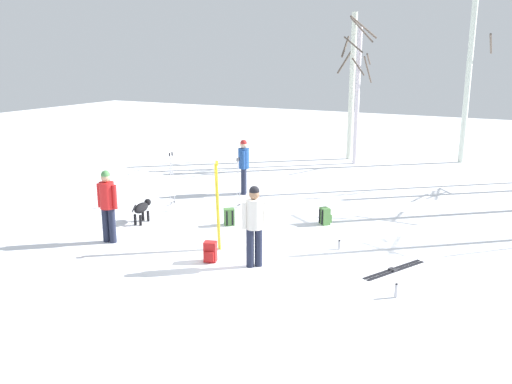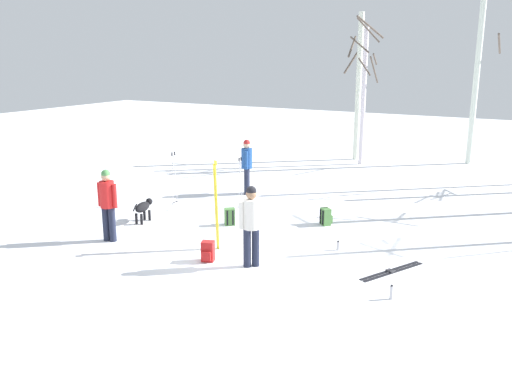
% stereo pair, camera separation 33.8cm
% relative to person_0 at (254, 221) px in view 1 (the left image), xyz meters
% --- Properties ---
extents(ground_plane, '(60.00, 60.00, 0.00)m').
position_rel_person_0_xyz_m(ground_plane, '(-0.69, 0.46, -0.98)').
color(ground_plane, white).
extents(person_0, '(0.40, 0.39, 1.72)m').
position_rel_person_0_xyz_m(person_0, '(0.00, 0.00, 0.00)').
color(person_0, '#1E2338').
rests_on(person_0, ground_plane).
extents(person_1, '(0.52, 0.34, 1.72)m').
position_rel_person_0_xyz_m(person_1, '(-3.70, -0.22, 0.00)').
color(person_1, '#1E2338').
rests_on(person_1, ground_plane).
extents(person_2, '(0.34, 0.48, 1.72)m').
position_rel_person_0_xyz_m(person_2, '(-3.09, 5.21, 0.00)').
color(person_2, '#1E2338').
rests_on(person_2, ground_plane).
extents(dog, '(0.31, 0.89, 0.57)m').
position_rel_person_0_xyz_m(dog, '(-3.99, 1.33, -0.59)').
color(dog, black).
rests_on(dog, ground_plane).
extents(ski_pair_planted_0, '(0.22, 0.15, 2.02)m').
position_rel_person_0_xyz_m(ski_pair_planted_0, '(-1.22, 0.58, 0.02)').
color(ski_pair_planted_0, yellow).
rests_on(ski_pair_planted_0, ground_plane).
extents(ski_pair_lying_0, '(0.90, 1.58, 0.05)m').
position_rel_person_0_xyz_m(ski_pair_lying_0, '(2.64, 1.11, -0.97)').
color(ski_pair_lying_0, black).
rests_on(ski_pair_lying_0, ground_plane).
extents(ski_poles_0, '(0.07, 0.21, 1.46)m').
position_rel_person_0_xyz_m(ski_poles_0, '(-2.46, 3.73, -0.20)').
color(ski_poles_0, '#B2B2BC').
rests_on(ski_poles_0, ground_plane).
extents(ski_poles_1, '(0.07, 0.23, 1.55)m').
position_rel_person_0_xyz_m(ski_poles_1, '(-4.32, 3.11, -0.16)').
color(ski_poles_1, '#B2B2BC').
rests_on(ski_poles_1, ground_plane).
extents(backpack_0, '(0.34, 0.34, 0.44)m').
position_rel_person_0_xyz_m(backpack_0, '(-1.88, 2.19, -0.77)').
color(backpack_0, '#4C7F3F').
rests_on(backpack_0, ground_plane).
extents(backpack_1, '(0.34, 0.35, 0.44)m').
position_rel_person_0_xyz_m(backpack_1, '(0.29, 3.39, -0.77)').
color(backpack_1, '#4C7F3F').
rests_on(backpack_1, ground_plane).
extents(backpack_2, '(0.31, 0.33, 0.44)m').
position_rel_person_0_xyz_m(backpack_2, '(-0.95, -0.20, -0.77)').
color(backpack_2, red).
rests_on(backpack_2, ground_plane).
extents(water_bottle_0, '(0.06, 0.06, 0.27)m').
position_rel_person_0_xyz_m(water_bottle_0, '(2.97, -0.16, -0.85)').
color(water_bottle_0, silver).
rests_on(water_bottle_0, ground_plane).
extents(water_bottle_1, '(0.07, 0.07, 0.22)m').
position_rel_person_0_xyz_m(water_bottle_1, '(1.24, 1.77, -0.88)').
color(water_bottle_1, silver).
rests_on(water_bottle_1, ground_plane).
extents(birch_tree_0, '(1.55, 1.55, 5.88)m').
position_rel_person_0_xyz_m(birch_tree_0, '(-2.00, 12.41, 2.09)').
color(birch_tree_0, silver).
rests_on(birch_tree_0, ground_plane).
extents(birch_tree_1, '(1.15, 1.03, 5.59)m').
position_rel_person_0_xyz_m(birch_tree_1, '(-1.47, 11.52, 1.83)').
color(birch_tree_1, silver).
rests_on(birch_tree_1, ground_plane).
extents(birch_tree_2, '(1.30, 1.42, 7.72)m').
position_rel_person_0_xyz_m(birch_tree_2, '(2.30, 13.74, 3.01)').
color(birch_tree_2, silver).
rests_on(birch_tree_2, ground_plane).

